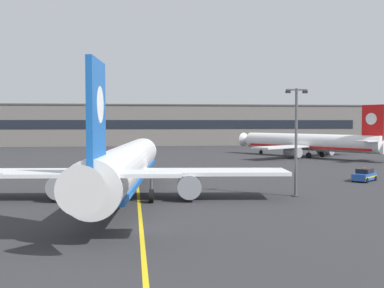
{
  "coord_description": "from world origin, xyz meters",
  "views": [
    {
      "loc": [
        -0.23,
        -33.78,
        7.65
      ],
      "look_at": [
        5.85,
        16.39,
        5.28
      ],
      "focal_mm": 44.06,
      "sensor_mm": 36.0,
      "label": 1
    }
  ],
  "objects_px": {
    "airliner_foreground": "(126,166)",
    "airliner_background": "(309,143)",
    "safety_cone_by_nose_gear": "(136,178)",
    "apron_lamp_post": "(296,140)",
    "service_car_second": "(364,175)"
  },
  "relations": [
    {
      "from": "service_car_second",
      "to": "airliner_background",
      "type": "bearing_deg",
      "value": 78.87
    },
    {
      "from": "airliner_background",
      "to": "apron_lamp_post",
      "type": "relative_size",
      "value": 3.1
    },
    {
      "from": "apron_lamp_post",
      "to": "service_car_second",
      "type": "relative_size",
      "value": 2.58
    },
    {
      "from": "airliner_foreground",
      "to": "airliner_background",
      "type": "distance_m",
      "value": 63.89
    },
    {
      "from": "airliner_foreground",
      "to": "safety_cone_by_nose_gear",
      "type": "height_order",
      "value": "airliner_foreground"
    },
    {
      "from": "airliner_background",
      "to": "safety_cone_by_nose_gear",
      "type": "relative_size",
      "value": 62.33
    },
    {
      "from": "airliner_foreground",
      "to": "airliner_background",
      "type": "xyz_separation_m",
      "value": [
        38.2,
        51.21,
        -0.21
      ]
    },
    {
      "from": "airliner_background",
      "to": "apron_lamp_post",
      "type": "bearing_deg",
      "value": -112.24
    },
    {
      "from": "airliner_background",
      "to": "safety_cone_by_nose_gear",
      "type": "height_order",
      "value": "airliner_background"
    },
    {
      "from": "apron_lamp_post",
      "to": "service_car_second",
      "type": "height_order",
      "value": "apron_lamp_post"
    },
    {
      "from": "apron_lamp_post",
      "to": "airliner_foreground",
      "type": "bearing_deg",
      "value": -179.65
    },
    {
      "from": "airliner_foreground",
      "to": "airliner_background",
      "type": "bearing_deg",
      "value": 53.28
    },
    {
      "from": "airliner_background",
      "to": "service_car_second",
      "type": "xyz_separation_m",
      "value": [
        -7.94,
        -40.38,
        -2.4
      ]
    },
    {
      "from": "airliner_background",
      "to": "service_car_second",
      "type": "relative_size",
      "value": 7.99
    },
    {
      "from": "airliner_background",
      "to": "safety_cone_by_nose_gear",
      "type": "distance_m",
      "value": 51.76
    }
  ]
}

